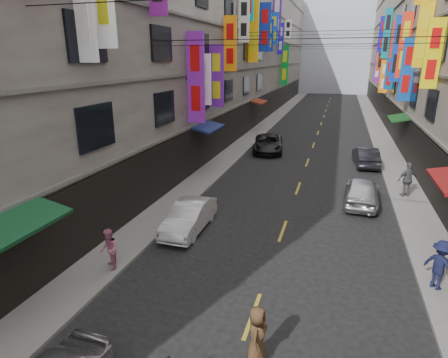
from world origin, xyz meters
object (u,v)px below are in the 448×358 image
Objects in this scene: pedestrian_lfar at (109,250)px; pedestrian_rnear at (440,265)px; car_right_mid at (361,191)px; car_left_far at (268,143)px; pedestrian_rfar at (408,180)px; scooter_far_right at (362,190)px; car_left_mid at (189,217)px; car_right_far at (366,156)px; pedestrian_crossing at (257,335)px.

pedestrian_rnear is at bearing 62.28° from pedestrian_lfar.
car_right_mid is 2.48× the size of pedestrian_rnear.
car_left_far is 2.60× the size of pedestrian_rfar.
pedestrian_rnear is at bearing 63.08° from pedestrian_rfar.
pedestrian_lfar reaches higher than car_left_far.
car_right_mid reaches higher than scooter_far_right.
car_left_mid is 0.95× the size of car_right_far.
pedestrian_lfar reaches higher than car_left_mid.
pedestrian_rnear reaches higher than car_right_mid.
car_left_far is 22.49m from pedestrian_crossing.
pedestrian_rfar is at bearing -51.04° from car_left_far.
car_right_far is 2.59× the size of pedestrian_crossing.
scooter_far_right is 0.95× the size of pedestrian_rfar.
car_left_far is (-6.87, 9.10, 0.25)m from scooter_far_right.
pedestrian_rfar is 14.74m from pedestrian_crossing.
scooter_far_right is at bearing 40.63° from car_left_mid.
pedestrian_lfar is at bearing 66.23° from pedestrian_crossing.
pedestrian_rfar reaches higher than scooter_far_right.
car_right_mid is at bearing 8.94° from pedestrian_rfar.
car_left_far is at bearing -21.06° from car_right_far.
pedestrian_rnear is 1.08× the size of pedestrian_crossing.
pedestrian_crossing is at bearing 27.76° from pedestrian_lfar.
pedestrian_crossing is at bearing 87.81° from pedestrian_rnear.
pedestrian_rnear is (2.02, -8.37, 0.52)m from scooter_far_right.
car_right_mid is 13.01m from pedestrian_lfar.
scooter_far_right is at bearing -61.51° from car_left_far.
car_left_mid is at bearing 121.94° from pedestrian_lfar.
car_left_mid is 15.69m from car_right_far.
car_left_far is 3.15× the size of pedestrian_crossing.
pedestrian_crossing reaches higher than car_left_mid.
car_left_far reaches higher than car_left_mid.
car_right_far is at bearing -99.22° from pedestrian_rfar.
scooter_far_right is 0.44× the size of car_right_far.
car_left_far is at bearing -67.51° from pedestrian_rfar.
scooter_far_right is 1.18× the size of pedestrian_lfar.
scooter_far_right is at bearing 101.01° from pedestrian_lfar.
car_left_far is at bearing 9.62° from pedestrian_crossing.
car_left_mid is 12.15m from pedestrian_rfar.
pedestrian_lfar reaches higher than car_right_far.
scooter_far_right is 8.62m from pedestrian_rnear.
scooter_far_right is 11.41m from car_left_far.
car_left_far is (0.60, 15.60, 0.05)m from car_left_mid.
car_left_far reaches higher than scooter_far_right.
pedestrian_crossing reaches higher than car_right_far.
pedestrian_rfar reaches higher than pedestrian_rnear.
scooter_far_right is at bearing -8.42° from pedestrian_rfar.
pedestrian_rnear is 6.86m from pedestrian_crossing.
pedestrian_rnear is at bearing 108.48° from car_right_mid.
pedestrian_rnear reaches higher than car_right_far.
car_right_mid is at bearing -13.82° from pedestrian_crossing.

